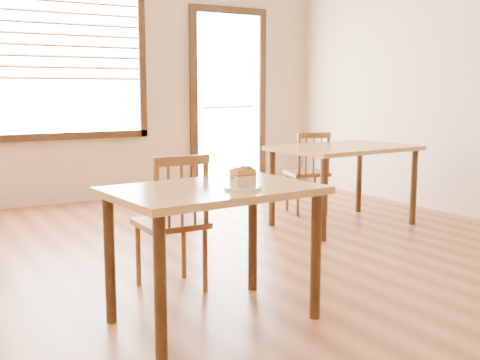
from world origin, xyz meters
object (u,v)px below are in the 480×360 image
object	(u,v)px
cafe_table_second	(344,156)
plate	(243,188)
cafe_chair_second	(308,172)
cafe_chair_main	(173,222)
cafe_table_main	(213,207)
cake_slice	(243,176)

from	to	relation	value
cafe_table_second	plate	size ratio (longest dim) A/B	6.82
cafe_chair_second	plate	distance (m)	3.11
cafe_chair_second	cafe_chair_main	bearing A→B (deg)	49.53
cafe_table_main	cafe_table_second	xyz separation A→B (m)	(2.17, 1.50, 0.02)
cafe_chair_main	cafe_table_second	size ratio (longest dim) A/B	0.66
cafe_chair_second	cake_slice	xyz separation A→B (m)	(-2.11, -2.25, 0.39)
cafe_table_main	cafe_table_second	world-z (taller)	same
cake_slice	cafe_table_main	bearing A→B (deg)	120.51
cafe_chair_main	cafe_table_second	world-z (taller)	cafe_chair_main
cafe_table_second	cake_slice	bearing A→B (deg)	-145.46
cafe_table_second	cake_slice	size ratio (longest dim) A/B	10.79
cafe_table_main	cafe_chair_second	bearing A→B (deg)	39.05
plate	cake_slice	world-z (taller)	cake_slice
cafe_chair_main	cake_slice	size ratio (longest dim) A/B	7.16
cafe_table_main	plate	size ratio (longest dim) A/B	5.90
cafe_table_main	cafe_chair_second	xyz separation A→B (m)	(2.21, 2.10, -0.21)
cafe_table_second	cafe_chair_second	world-z (taller)	cafe_chair_second
cafe_chair_main	cake_slice	xyz separation A→B (m)	(0.08, -0.73, 0.37)
cafe_table_main	cake_slice	world-z (taller)	cake_slice
cafe_table_second	plate	distance (m)	2.65
cafe_chair_main	cafe_chair_second	bearing A→B (deg)	-144.64
cafe_chair_second	cake_slice	distance (m)	3.11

